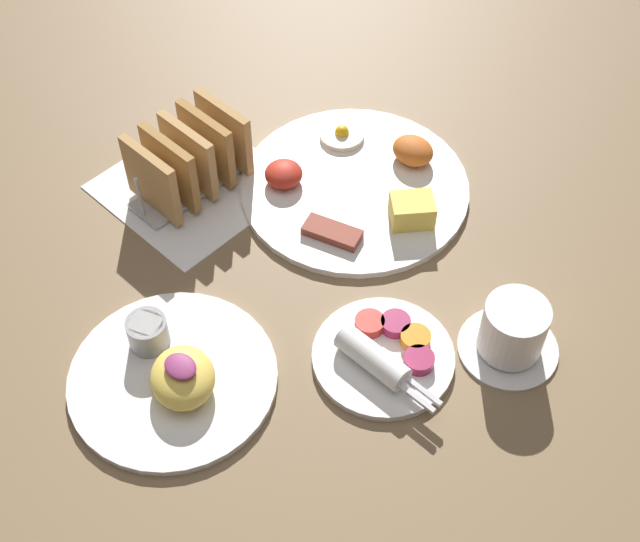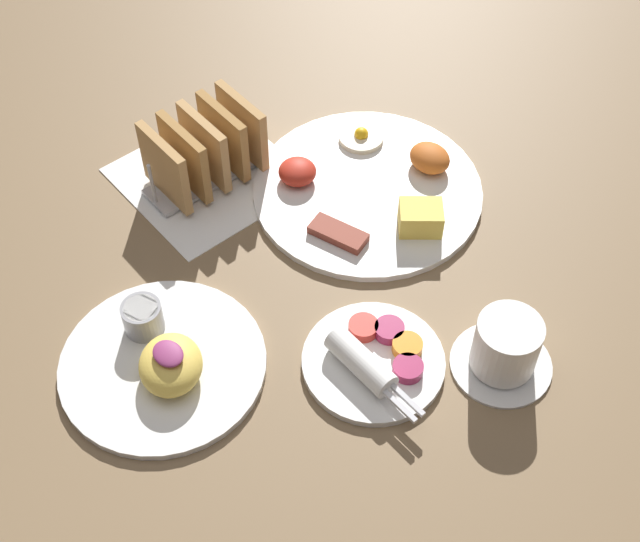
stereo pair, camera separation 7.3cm
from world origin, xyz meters
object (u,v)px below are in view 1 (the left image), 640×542
Objects in this scene: plate_condiments at (384,354)px; toast_rack at (189,159)px; plate_foreground at (173,373)px; coffee_cup at (513,332)px; plate_breakfast at (358,185)px.

plate_condiments is 1.00× the size of toast_rack.
plate_condiments is at bearing 50.41° from plate_foreground.
plate_foreground is at bearing -129.92° from coffee_cup.
plate_breakfast is 1.29× the size of plate_foreground.
toast_rack is at bearing -170.36° from coffee_cup.
plate_breakfast reaches higher than plate_condiments.
toast_rack is 1.50× the size of coffee_cup.
plate_breakfast is 0.38m from plate_foreground.
plate_foreground is (-0.16, -0.19, 0.00)m from plate_condiments.
toast_rack is at bearing 134.98° from plate_foreground.
coffee_cup is (0.25, 0.30, 0.02)m from plate_foreground.
plate_condiments is at bearing -130.46° from coffee_cup.
plate_breakfast is at bearing 42.00° from toast_rack.
toast_rack is at bearing 175.03° from plate_condiments.
coffee_cup is at bearing 49.54° from plate_condiments.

